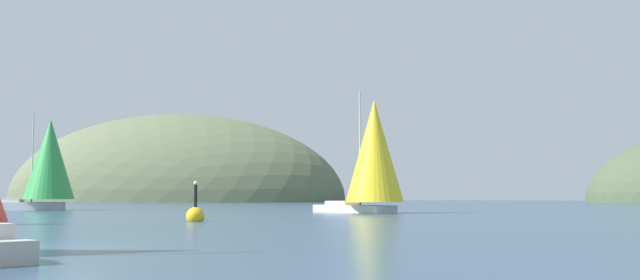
# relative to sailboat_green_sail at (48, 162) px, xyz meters

# --- Properties ---
(ground_plane) EXTENTS (360.00, 360.00, 0.00)m
(ground_plane) POSITION_rel_sailboat_green_sail_xyz_m (31.03, -47.87, -4.86)
(ground_plane) COLOR #2D4760
(headland_left) EXTENTS (76.77, 44.00, 38.36)m
(headland_left) POSITION_rel_sailboat_green_sail_xyz_m (-23.97, 87.13, -4.86)
(headland_left) COLOR #5B6647
(headland_left) RESTS_ON ground_plane
(sailboat_green_sail) EXTENTS (9.48, 6.17, 9.76)m
(sailboat_green_sail) POSITION_rel_sailboat_green_sail_xyz_m (0.00, 0.00, 0.00)
(sailboat_green_sail) COLOR white
(sailboat_green_sail) RESTS_ON ground_plane
(sailboat_yellow_sail) EXTENTS (9.64, 8.79, 10.65)m
(sailboat_yellow_sail) POSITION_rel_sailboat_green_sail_xyz_m (33.91, -4.82, 0.13)
(sailboat_yellow_sail) COLOR white
(sailboat_yellow_sail) RESTS_ON ground_plane
(channel_buoy) EXTENTS (1.10, 1.10, 2.64)m
(channel_buoy) POSITION_rel_sailboat_green_sail_xyz_m (26.49, -26.56, -4.49)
(channel_buoy) COLOR gold
(channel_buoy) RESTS_ON ground_plane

